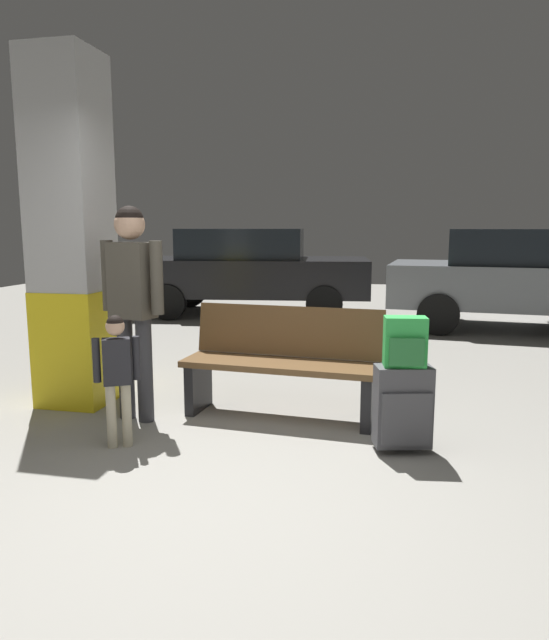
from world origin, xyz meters
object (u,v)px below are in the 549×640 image
object	(u,v)px
backpack_bright	(405,342)
child	(117,367)
suitcase	(403,407)
parked_car_near	(529,277)
parked_car_far	(249,269)
structural_pillar	(72,235)
bench	(283,363)
adult	(132,290)

from	to	relation	value
backpack_bright	child	world-z (taller)	same
suitcase	parked_car_near	bearing A→B (deg)	70.81
suitcase	parked_car_far	size ratio (longest dim) A/B	0.14
parked_car_far	structural_pillar	bearing A→B (deg)	-91.34
structural_pillar	bench	world-z (taller)	structural_pillar
suitcase	backpack_bright	xyz separation A→B (m)	(-0.00, -0.00, 0.45)
backpack_bright	parked_car_near	bearing A→B (deg)	70.80
structural_pillar	bench	xyz separation A→B (m)	(1.83, 0.02, -1.03)
backpack_bright	adult	bearing A→B (deg)	173.43
suitcase	child	xyz separation A→B (m)	(-1.95, -0.33, 0.26)
adult	parked_car_far	xyz separation A→B (m)	(-0.57, 5.77, -0.24)
bench	backpack_bright	size ratio (longest dim) A/B	4.81
child	parked_car_near	xyz separation A→B (m)	(3.79, 5.62, 0.22)
backpack_bright	parked_car_far	size ratio (longest dim) A/B	0.08
backpack_bright	bench	bearing A→B (deg)	148.03
suitcase	adult	world-z (taller)	adult
bench	parked_car_far	xyz separation A→B (m)	(-1.71, 5.41, 0.36)
bench	structural_pillar	bearing A→B (deg)	-179.38
suitcase	adult	xyz separation A→B (m)	(-2.09, 0.24, 0.73)
backpack_bright	child	xyz separation A→B (m)	(-1.95, -0.33, -0.19)
suitcase	adult	size ratio (longest dim) A/B	0.36
backpack_bright	child	size ratio (longest dim) A/B	0.36
suitcase	child	distance (m)	2.00
structural_pillar	bench	distance (m)	2.10
bench	backpack_bright	xyz separation A→B (m)	(0.96, -0.60, 0.33)
structural_pillar	adult	bearing A→B (deg)	-25.79
child	adult	bearing A→B (deg)	103.96
bench	backpack_bright	world-z (taller)	backpack_bright
child	adult	size ratio (longest dim) A/B	0.55
bench	parked_car_far	size ratio (longest dim) A/B	0.38
parked_car_near	parked_car_far	bearing A→B (deg)	170.85
bench	child	world-z (taller)	child
backpack_bright	child	distance (m)	1.99
structural_pillar	adult	xyz separation A→B (m)	(0.70, -0.34, -0.42)
suitcase	parked_car_near	distance (m)	5.62
parked_car_near	suitcase	bearing A→B (deg)	-109.19
structural_pillar	suitcase	bearing A→B (deg)	-11.72
structural_pillar	adult	world-z (taller)	structural_pillar
suitcase	backpack_bright	bearing A→B (deg)	-139.09
child	parked_car_near	distance (m)	6.78
bench	backpack_bright	bearing A→B (deg)	-31.97
parked_car_near	bench	bearing A→B (deg)	-120.88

